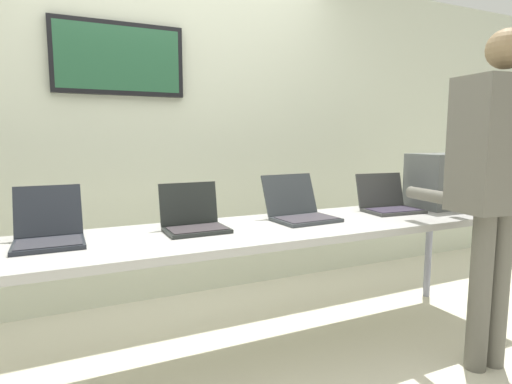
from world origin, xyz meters
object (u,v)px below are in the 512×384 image
at_px(laptop_station_4, 388,203).
at_px(workbench, 235,238).
at_px(equipment_box, 440,181).
at_px(laptop_station_3, 300,210).
at_px(person, 497,169).
at_px(laptop_station_1, 49,231).
at_px(laptop_station_2, 194,220).

bearing_deg(laptop_station_4, workbench, -175.36).
distance_m(workbench, equipment_box, 1.59).
bearing_deg(workbench, laptop_station_3, 12.18).
distance_m(laptop_station_3, person, 1.06).
height_order(workbench, laptop_station_1, laptop_station_1).
height_order(equipment_box, laptop_station_4, equipment_box).
bearing_deg(laptop_station_1, laptop_station_3, -0.28).
bearing_deg(laptop_station_4, laptop_station_2, -179.65).
xyz_separation_m(laptop_station_4, person, (0.05, -0.71, 0.27)).
relative_size(equipment_box, laptop_station_1, 1.05).
bearing_deg(person, laptop_station_1, 160.72).
distance_m(laptop_station_1, laptop_station_4, 2.03).
relative_size(workbench, laptop_station_1, 9.97).
xyz_separation_m(workbench, equipment_box, (1.57, 0.06, 0.23)).
xyz_separation_m(laptop_station_3, laptop_station_4, (0.68, -0.01, -0.00)).
bearing_deg(workbench, laptop_station_4, 4.64).
bearing_deg(workbench, laptop_station_1, 173.22).
height_order(laptop_station_1, laptop_station_3, laptop_station_3).
height_order(laptop_station_1, laptop_station_4, laptop_station_1).
xyz_separation_m(laptop_station_1, laptop_station_2, (0.69, -0.02, -0.00)).
bearing_deg(person, equipment_box, 60.52).
distance_m(workbench, laptop_station_2, 0.24).
relative_size(equipment_box, laptop_station_3, 1.01).
bearing_deg(laptop_station_1, workbench, -6.78).
distance_m(laptop_station_2, laptop_station_4, 1.35).
relative_size(laptop_station_3, laptop_station_4, 0.99).
xyz_separation_m(equipment_box, laptop_station_2, (-1.77, 0.03, -0.13)).
bearing_deg(laptop_station_3, equipment_box, -2.21).
relative_size(equipment_box, laptop_station_2, 1.19).
relative_size(laptop_station_1, laptop_station_4, 0.95).
distance_m(equipment_box, person, 0.79).
bearing_deg(laptop_station_3, workbench, -167.82).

